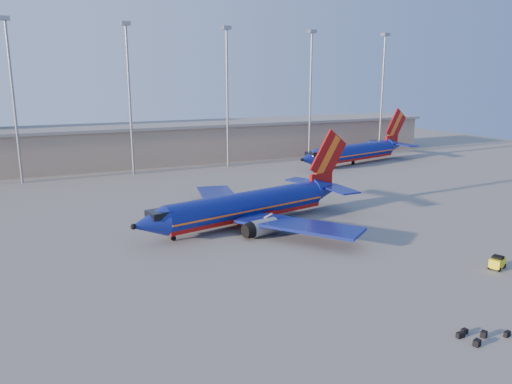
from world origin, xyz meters
The scene contains 7 objects.
ground centered at (0.00, 0.00, 0.00)m, with size 220.00×220.00×0.00m, color slate.
terminal_building centered at (10.00, 58.00, 4.32)m, with size 122.00×16.00×8.50m.
light_mast_row centered at (5.00, 46.00, 17.55)m, with size 101.60×1.60×28.65m.
aircraft_main centered at (1.87, 5.18, 2.44)m, with size 33.37×31.76×11.44m.
aircraft_second centered at (41.66, 37.19, 2.66)m, with size 33.70×15.69×11.61m.
baggage_tug centered at (17.63, -19.41, 0.70)m, with size 2.13×1.70×1.34m.
luggage_pile centered at (4.75, -28.49, 0.22)m, with size 3.86×2.16×0.48m.
Camera 1 is at (-23.95, -51.64, 18.71)m, focal length 35.00 mm.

